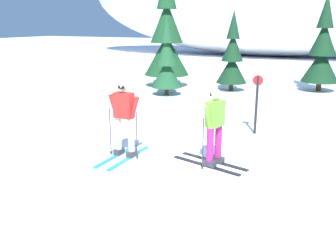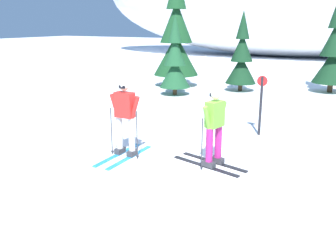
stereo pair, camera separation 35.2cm
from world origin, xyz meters
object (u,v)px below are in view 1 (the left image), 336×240
object	(u,v)px
skier_red_jacket	(124,118)
pine_tree_left	(167,62)
trail_marker_post	(257,101)
pine_tree_far_left	(167,38)
skier_lime_jacket	(215,126)
pine_tree_center_left	(232,58)
pine_tree_center_right	(322,51)

from	to	relation	value
skier_red_jacket	pine_tree_left	distance (m)	7.66
trail_marker_post	pine_tree_far_left	bearing A→B (deg)	132.81
skier_red_jacket	trail_marker_post	size ratio (longest dim) A/B	1.07
skier_lime_jacket	pine_tree_center_left	distance (m)	9.43
pine_tree_left	pine_tree_center_left	bearing A→B (deg)	45.36
skier_red_jacket	pine_tree_left	xyz separation A→B (m)	(-2.40, 7.25, 0.48)
pine_tree_center_left	trail_marker_post	xyz separation A→B (m)	(2.53, -6.38, -0.56)
pine_tree_far_left	pine_tree_left	world-z (taller)	pine_tree_far_left
skier_red_jacket	pine_tree_center_right	bearing A→B (deg)	72.54
pine_tree_center_right	trail_marker_post	distance (m)	8.07
skier_lime_jacket	trail_marker_post	bearing A→B (deg)	83.91
skier_lime_jacket	trail_marker_post	distance (m)	2.77
pine_tree_left	skier_red_jacket	bearing A→B (deg)	-71.67
skier_lime_jacket	pine_tree_left	size ratio (longest dim) A/B	0.52
pine_tree_far_left	pine_tree_center_left	distance (m)	3.31
pine_tree_left	trail_marker_post	size ratio (longest dim) A/B	2.05
skier_lime_jacket	pine_tree_center_left	bearing A→B (deg)	103.75
pine_tree_left	pine_tree_center_right	world-z (taller)	pine_tree_center_right
pine_tree_left	trail_marker_post	bearing A→B (deg)	-41.10
pine_tree_far_left	trail_marker_post	size ratio (longest dim) A/B	3.37
skier_red_jacket	pine_tree_center_right	distance (m)	11.62
skier_red_jacket	trail_marker_post	bearing A→B (deg)	53.06
pine_tree_center_left	trail_marker_post	bearing A→B (deg)	-68.37
pine_tree_left	pine_tree_center_right	xyz separation A→B (m)	(5.88, 3.80, 0.37)
trail_marker_post	skier_lime_jacket	bearing A→B (deg)	-96.09
pine_tree_center_right	trail_marker_post	bearing A→B (deg)	-98.13
pine_tree_center_right	trail_marker_post	size ratio (longest dim) A/B	2.58
skier_red_jacket	skier_lime_jacket	bearing A→B (deg)	9.91
skier_red_jacket	pine_tree_center_left	distance (m)	9.52
trail_marker_post	pine_tree_center_left	bearing A→B (deg)	111.63
trail_marker_post	pine_tree_left	bearing A→B (deg)	138.90
pine_tree_far_left	pine_tree_center_right	bearing A→B (deg)	14.38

